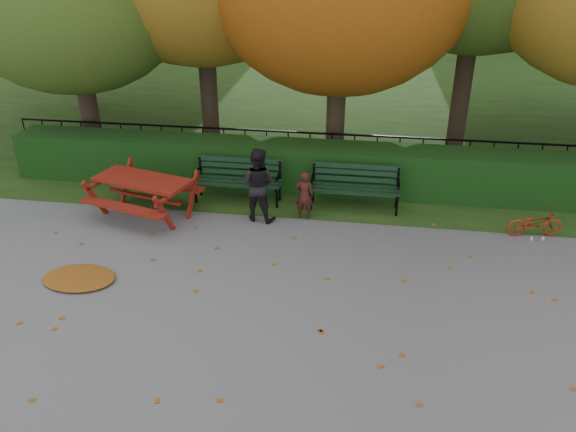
# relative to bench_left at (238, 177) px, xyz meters

# --- Properties ---
(ground) EXTENTS (90.00, 90.00, 0.00)m
(ground) POSITION_rel_bench_left_xyz_m (1.30, -3.70, -0.52)
(ground) COLOR slate
(ground) RESTS_ON ground
(grass_strip) EXTENTS (90.00, 90.00, 0.00)m
(grass_strip) POSITION_rel_bench_left_xyz_m (1.30, 10.30, -0.51)
(grass_strip) COLOR #193413
(grass_strip) RESTS_ON ground
(hedge) EXTENTS (13.00, 0.90, 1.00)m
(hedge) POSITION_rel_bench_left_xyz_m (1.30, 0.80, -0.02)
(hedge) COLOR black
(hedge) RESTS_ON ground
(iron_fence) EXTENTS (14.00, 0.04, 1.02)m
(iron_fence) POSITION_rel_bench_left_xyz_m (1.30, 1.60, 0.02)
(iron_fence) COLOR black
(iron_fence) RESTS_ON ground
(bench_left) EXTENTS (1.80, 0.57, 0.88)m
(bench_left) POSITION_rel_bench_left_xyz_m (0.00, 0.00, 0.00)
(bench_left) COLOR black
(bench_left) RESTS_ON ground
(bench_right) EXTENTS (1.80, 0.57, 0.88)m
(bench_right) POSITION_rel_bench_left_xyz_m (2.40, 0.00, 0.00)
(bench_right) COLOR black
(bench_right) RESTS_ON ground
(picnic_table) EXTENTS (2.21, 1.96, 0.91)m
(picnic_table) POSITION_rel_bench_left_xyz_m (-1.66, -1.00, 0.10)
(picnic_table) COLOR #66110C
(picnic_table) RESTS_ON ground
(leaf_pile) EXTENTS (1.33, 1.04, 0.08)m
(leaf_pile) POSITION_rel_bench_left_xyz_m (-1.88, -3.37, -0.48)
(leaf_pile) COLOR brown
(leaf_pile) RESTS_ON ground
(leaf_scatter) EXTENTS (9.00, 5.70, 0.01)m
(leaf_scatter) POSITION_rel_bench_left_xyz_m (1.30, -3.40, -0.51)
(leaf_scatter) COLOR brown
(leaf_scatter) RESTS_ON ground
(child) EXTENTS (0.37, 0.25, 0.98)m
(child) POSITION_rel_bench_left_xyz_m (1.45, -0.63, -0.03)
(child) COLOR #3D1713
(child) RESTS_ON ground
(adult) EXTENTS (0.80, 0.67, 1.46)m
(adult) POSITION_rel_bench_left_xyz_m (0.57, -0.80, 0.21)
(adult) COLOR black
(adult) RESTS_ON ground
(bicycle) EXTENTS (1.05, 0.52, 0.53)m
(bicycle) POSITION_rel_bench_left_xyz_m (5.74, -0.71, -0.26)
(bicycle) COLOR #A8200F
(bicycle) RESTS_ON ground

